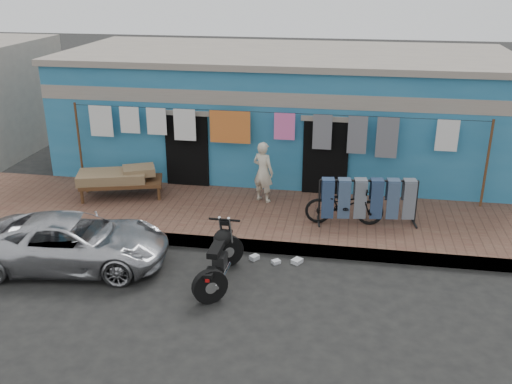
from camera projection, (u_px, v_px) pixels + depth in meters
name	position (u px, v px, depth m)	size (l,w,h in m)	color
ground	(238.00, 290.00, 10.45)	(80.00, 80.00, 0.00)	black
sidewalk	(263.00, 218.00, 13.15)	(28.00, 3.00, 0.25)	brown
curb	(252.00, 246.00, 11.82)	(28.00, 0.10, 0.25)	gray
building	(285.00, 111.00, 16.23)	(12.20, 5.20, 3.36)	#246A96
clothesline	(258.00, 131.00, 13.73)	(10.06, 0.06, 2.10)	brown
car	(73.00, 241.00, 11.11)	(1.71, 3.76, 1.06)	#BCBDC1
seated_person	(263.00, 172.00, 13.50)	(0.53, 0.35, 1.48)	beige
bicycle	(345.00, 201.00, 12.35)	(0.59, 1.68, 1.09)	black
motorcycle	(219.00, 257.00, 10.48)	(0.63, 1.71, 1.10)	black
charpoy	(122.00, 183.00, 13.93)	(2.24, 1.51, 0.69)	brown
jeans_rack	(368.00, 201.00, 12.38)	(2.25, 0.74, 1.06)	black
litter_a	(276.00, 262.00, 11.36)	(0.16, 0.12, 0.07)	silver
litter_b	(254.00, 257.00, 11.51)	(0.18, 0.13, 0.09)	silver
litter_c	(297.00, 261.00, 11.38)	(0.21, 0.17, 0.08)	silver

